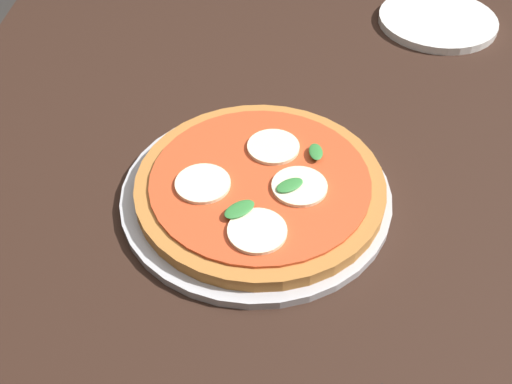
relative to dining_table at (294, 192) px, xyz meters
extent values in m
cube|color=black|center=(0.00, 0.00, 0.08)|extent=(1.12, 1.09, 0.04)
cube|color=black|center=(-0.48, -0.46, -0.29)|extent=(0.07, 0.07, 0.70)
cube|color=black|center=(-0.48, 0.46, -0.29)|extent=(0.07, 0.07, 0.70)
cylinder|color=#B2B2B7|center=(0.11, -0.06, 0.11)|extent=(0.35, 0.35, 0.01)
cylinder|color=#B27033|center=(0.11, -0.05, 0.12)|extent=(0.32, 0.32, 0.02)
cylinder|color=#CC4723|center=(0.11, -0.05, 0.13)|extent=(0.28, 0.28, 0.00)
cylinder|color=beige|center=(0.20, -0.05, 0.14)|extent=(0.07, 0.07, 0.00)
cylinder|color=beige|center=(0.13, 0.00, 0.14)|extent=(0.07, 0.07, 0.00)
cylinder|color=beige|center=(0.05, -0.03, 0.14)|extent=(0.07, 0.07, 0.00)
cylinder|color=beige|center=(0.13, -0.12, 0.14)|extent=(0.07, 0.07, 0.00)
ellipsoid|color=#337F38|center=(0.17, -0.07, 0.14)|extent=(0.04, 0.05, 0.00)
ellipsoid|color=#337F38|center=(0.07, 0.02, 0.14)|extent=(0.03, 0.02, 0.00)
ellipsoid|color=#337F38|center=(0.13, -0.01, 0.14)|extent=(0.04, 0.04, 0.00)
cylinder|color=white|center=(-0.35, 0.26, 0.11)|extent=(0.21, 0.21, 0.01)
camera|label=1|loc=(0.67, -0.03, 0.67)|focal=42.44mm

